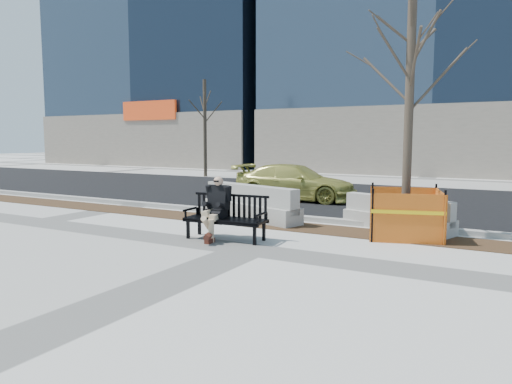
% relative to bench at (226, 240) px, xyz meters
% --- Properties ---
extents(ground, '(120.00, 120.00, 0.00)m').
position_rel_bench_xyz_m(ground, '(0.88, -0.55, 0.00)').
color(ground, beige).
rests_on(ground, ground).
extents(mulch_strip, '(40.00, 1.20, 0.02)m').
position_rel_bench_xyz_m(mulch_strip, '(0.88, 2.05, 0.00)').
color(mulch_strip, '#47301C').
rests_on(mulch_strip, ground).
extents(asphalt_street, '(60.00, 10.40, 0.01)m').
position_rel_bench_xyz_m(asphalt_street, '(0.88, 8.25, 0.00)').
color(asphalt_street, black).
rests_on(asphalt_street, ground).
extents(curb, '(60.00, 0.25, 0.12)m').
position_rel_bench_xyz_m(curb, '(0.88, 3.00, 0.06)').
color(curb, '#9E9B93').
rests_on(curb, ground).
extents(bench, '(1.84, 0.79, 0.95)m').
position_rel_bench_xyz_m(bench, '(0.00, 0.00, 0.00)').
color(bench, black).
rests_on(bench, ground).
extents(seated_man, '(0.63, 0.97, 1.30)m').
position_rel_bench_xyz_m(seated_man, '(-0.24, 0.03, 0.00)').
color(seated_man, black).
rests_on(seated_man, ground).
extents(tree_fence, '(2.74, 2.74, 5.55)m').
position_rel_bench_xyz_m(tree_fence, '(3.24, 2.11, 0.00)').
color(tree_fence, orange).
rests_on(tree_fence, ground).
extents(sedan, '(4.36, 2.02, 1.23)m').
position_rel_bench_xyz_m(sedan, '(-1.45, 6.68, 0.00)').
color(sedan, '#A9A545').
rests_on(sedan, ground).
extents(jersey_barrier_left, '(3.24, 1.61, 0.92)m').
position_rel_bench_xyz_m(jersey_barrier_left, '(-0.82, 2.48, 0.00)').
color(jersey_barrier_left, '#9E9C94').
rests_on(jersey_barrier_left, ground).
extents(jersey_barrier_right, '(2.74, 1.40, 0.78)m').
position_rel_bench_xyz_m(jersey_barrier_right, '(2.89, 2.89, 0.00)').
color(jersey_barrier_right, '#A9A79E').
rests_on(jersey_barrier_right, ground).
extents(far_tree_left, '(2.32, 2.32, 5.80)m').
position_rel_bench_xyz_m(far_tree_left, '(-10.22, 13.78, 0.00)').
color(far_tree_left, '#44382B').
rests_on(far_tree_left, ground).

